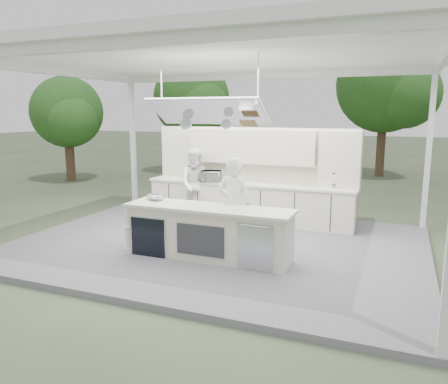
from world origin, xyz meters
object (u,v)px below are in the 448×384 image
at_px(back_counter, 248,202).
at_px(head_chef, 235,206).
at_px(sous_chef, 197,185).
at_px(demo_island, 207,232).

bearing_deg(back_counter, head_chef, -77.23).
relative_size(back_counter, sous_chef, 2.89).
bearing_deg(demo_island, sous_chef, 119.51).
bearing_deg(back_counter, sous_chef, -163.93).
height_order(back_counter, head_chef, head_chef).
height_order(demo_island, head_chef, head_chef).
relative_size(back_counter, head_chef, 2.80).
distance_m(back_counter, sous_chef, 1.33).
xyz_separation_m(demo_island, head_chef, (0.36, 0.45, 0.43)).
bearing_deg(sous_chef, demo_island, -80.11).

